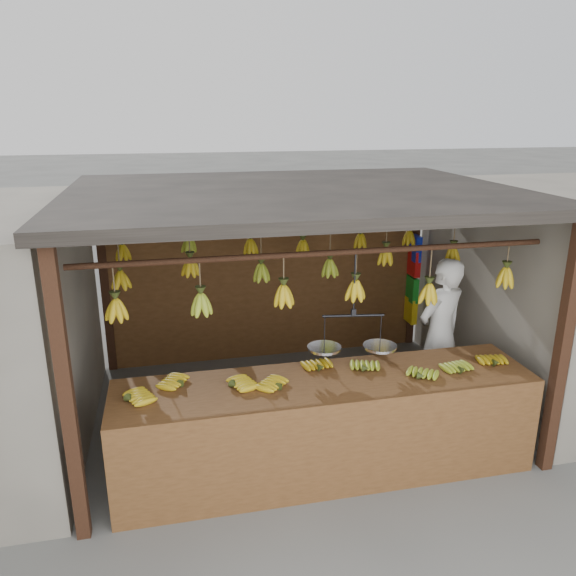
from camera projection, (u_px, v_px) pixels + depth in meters
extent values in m
plane|color=#5B5B57|center=(294.00, 409.00, 6.12)|extent=(80.00, 80.00, 0.00)
cube|color=black|center=(67.00, 402.00, 3.96)|extent=(0.10, 0.10, 2.30)
cube|color=black|center=(562.00, 352.00, 4.79)|extent=(0.10, 0.10, 2.30)
cube|color=black|center=(105.00, 281.00, 6.76)|extent=(0.10, 0.10, 2.30)
cube|color=black|center=(413.00, 263.00, 7.58)|extent=(0.10, 0.10, 2.30)
cube|color=black|center=(295.00, 194.00, 5.41)|extent=(4.30, 3.30, 0.10)
cylinder|color=black|center=(322.00, 253.00, 4.59)|extent=(4.00, 0.05, 0.05)
cylinder|color=black|center=(295.00, 229.00, 5.52)|extent=(4.00, 0.05, 0.05)
cylinder|color=black|center=(275.00, 212.00, 6.45)|extent=(4.00, 0.05, 0.05)
cube|color=brown|center=(268.00, 290.00, 7.24)|extent=(4.00, 0.06, 1.80)
cube|color=brown|center=(326.00, 384.00, 4.84)|extent=(3.65, 0.81, 0.08)
cube|color=brown|center=(339.00, 452.00, 4.59)|extent=(3.65, 0.04, 0.90)
cube|color=black|center=(121.00, 481.00, 4.29)|extent=(0.07, 0.07, 0.82)
cube|color=black|center=(522.00, 428.00, 5.00)|extent=(0.07, 0.07, 0.82)
cube|color=black|center=(126.00, 431.00, 4.95)|extent=(0.07, 0.07, 0.82)
cube|color=black|center=(480.00, 391.00, 5.67)|extent=(0.07, 0.07, 0.82)
ellipsoid|color=gold|center=(129.00, 400.00, 4.43)|extent=(0.30, 0.27, 0.06)
ellipsoid|color=gold|center=(182.00, 383.00, 4.71)|extent=(0.30, 0.28, 0.06)
ellipsoid|color=gold|center=(234.00, 386.00, 4.66)|extent=(0.29, 0.26, 0.06)
ellipsoid|color=gold|center=(281.00, 386.00, 4.65)|extent=(0.30, 0.30, 0.06)
ellipsoid|color=gold|center=(321.00, 368.00, 4.98)|extent=(0.21, 0.26, 0.06)
ellipsoid|color=#92A523|center=(365.00, 369.00, 4.96)|extent=(0.24, 0.28, 0.06)
ellipsoid|color=#92A523|center=(421.00, 377.00, 4.81)|extent=(0.29, 0.30, 0.06)
ellipsoid|color=#92A523|center=(462.00, 371.00, 4.93)|extent=(0.21, 0.26, 0.06)
ellipsoid|color=gold|center=(496.00, 364.00, 5.07)|extent=(0.21, 0.26, 0.06)
ellipsoid|color=gold|center=(116.00, 310.00, 4.39)|extent=(0.16, 0.16, 0.28)
ellipsoid|color=#92A523|center=(201.00, 304.00, 4.49)|extent=(0.16, 0.16, 0.28)
ellipsoid|color=gold|center=(284.00, 296.00, 4.61)|extent=(0.16, 0.16, 0.28)
ellipsoid|color=gold|center=(355.00, 290.00, 4.78)|extent=(0.16, 0.16, 0.28)
ellipsoid|color=gold|center=(428.00, 293.00, 4.91)|extent=(0.16, 0.16, 0.28)
ellipsoid|color=gold|center=(505.00, 277.00, 5.07)|extent=(0.16, 0.16, 0.28)
ellipsoid|color=gold|center=(121.00, 280.00, 5.29)|extent=(0.16, 0.16, 0.28)
ellipsoid|color=gold|center=(191.00, 267.00, 5.43)|extent=(0.16, 0.16, 0.28)
ellipsoid|color=#92A523|center=(261.00, 273.00, 5.59)|extent=(0.16, 0.16, 0.28)
ellipsoid|color=#92A523|center=(330.00, 268.00, 5.73)|extent=(0.16, 0.16, 0.28)
ellipsoid|color=gold|center=(386.00, 256.00, 5.81)|extent=(0.16, 0.16, 0.28)
ellipsoid|color=gold|center=(453.00, 255.00, 5.94)|extent=(0.16, 0.16, 0.28)
ellipsoid|color=gold|center=(123.00, 253.00, 6.25)|extent=(0.16, 0.16, 0.28)
ellipsoid|color=#92A523|center=(189.00, 245.00, 6.36)|extent=(0.16, 0.16, 0.28)
ellipsoid|color=gold|center=(251.00, 247.00, 6.46)|extent=(0.16, 0.16, 0.28)
ellipsoid|color=gold|center=(303.00, 248.00, 6.60)|extent=(0.16, 0.16, 0.28)
ellipsoid|color=gold|center=(360.00, 241.00, 6.79)|extent=(0.16, 0.16, 0.28)
ellipsoid|color=gold|center=(409.00, 238.00, 6.92)|extent=(0.16, 0.16, 0.28)
cylinder|color=black|center=(354.00, 284.00, 4.73)|extent=(0.02, 0.02, 0.57)
cylinder|color=black|center=(353.00, 316.00, 4.82)|extent=(0.53, 0.11, 0.02)
cylinder|color=silver|center=(324.00, 348.00, 4.89)|extent=(0.29, 0.29, 0.02)
cylinder|color=silver|center=(380.00, 347.00, 4.92)|extent=(0.29, 0.29, 0.02)
imported|color=white|center=(440.00, 335.00, 5.97)|extent=(0.72, 0.60, 1.68)
cube|color=#1426BF|center=(415.00, 248.00, 7.35)|extent=(0.08, 0.26, 0.34)
cube|color=red|center=(414.00, 263.00, 7.42)|extent=(0.08, 0.26, 0.34)
cube|color=#199926|center=(412.00, 289.00, 7.53)|extent=(0.08, 0.26, 0.34)
cube|color=yellow|center=(411.00, 310.00, 7.62)|extent=(0.08, 0.26, 0.34)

